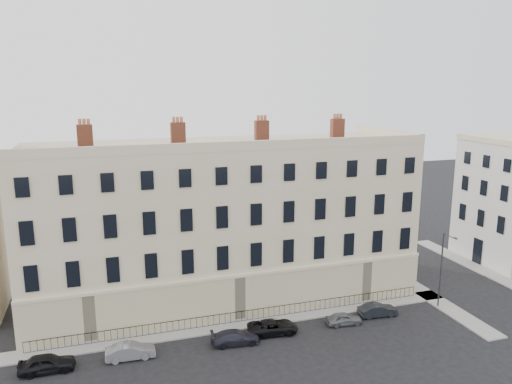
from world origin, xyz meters
TOP-DOWN VIEW (x-y plane):
  - ground at (0.00, 0.00)m, footprint 160.00×160.00m
  - terrace at (-5.97, 11.97)m, footprint 36.22×12.22m
  - pavement_terrace at (-10.00, 5.00)m, footprint 48.00×2.00m
  - pavement_east_return at (13.00, 8.00)m, footprint 2.00×24.00m
  - pavement_adjacent at (23.00, 10.00)m, footprint 2.00×20.00m
  - railings at (-6.00, 5.40)m, footprint 35.00×0.04m
  - car_a at (-21.55, 2.34)m, footprint 3.95×1.64m
  - car_b at (-15.68, 2.32)m, footprint 3.74×1.41m
  - car_c at (-7.53, 1.99)m, footprint 4.07×1.96m
  - car_d at (-4.09, 2.67)m, footprint 4.40×2.34m
  - car_e at (2.30, 2.32)m, footprint 3.25×1.56m
  - car_f at (5.94, 2.80)m, footprint 3.63×1.54m
  - streetlamp at (12.32, 2.61)m, footprint 0.49×1.53m

SIDE VIEW (x-z plane):
  - ground at x=0.00m, z-range 0.00..0.00m
  - pavement_terrace at x=-10.00m, z-range 0.00..0.12m
  - pavement_east_return at x=13.00m, z-range 0.00..0.12m
  - pavement_adjacent at x=23.00m, z-range 0.00..0.12m
  - car_e at x=2.30m, z-range 0.00..1.07m
  - railings at x=-6.00m, z-range 0.07..1.03m
  - car_c at x=-7.53m, z-range 0.00..1.14m
  - car_f at x=5.94m, z-range 0.00..1.16m
  - car_d at x=-4.09m, z-range 0.00..1.18m
  - car_b at x=-15.68m, z-range 0.00..1.22m
  - car_a at x=-21.55m, z-range 0.00..1.34m
  - streetlamp at x=12.32m, z-range 0.39..7.58m
  - terrace at x=-5.97m, z-range -1.00..16.00m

